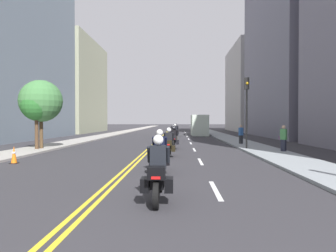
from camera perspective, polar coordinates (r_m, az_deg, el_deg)
ground_plane at (r=48.62m, az=-0.35°, el=-1.37°), size 264.00×264.00×0.00m
sidewalk_left at (r=49.54m, az=-9.20°, el=-1.27°), size 2.62×144.00×0.12m
sidewalk_right at (r=48.88m, az=8.63°, el=-1.30°), size 2.62×144.00×0.12m
centreline_yellow_inner at (r=48.62m, az=-0.49°, el=-1.37°), size 0.12×132.00×0.01m
centreline_yellow_outer at (r=48.61m, az=-0.21°, el=-1.37°), size 0.12×132.00×0.01m
lane_dashes_white at (r=29.61m, az=4.17°, el=-2.87°), size 0.14×56.40×0.01m
building_left_1 at (r=38.77m, az=-29.55°, el=15.49°), size 9.87×19.17×23.58m
building_right_1 at (r=43.08m, az=22.00°, el=19.02°), size 6.68×19.50×30.76m
building_left_2 at (r=55.09m, az=-16.89°, el=7.19°), size 6.25×17.25×15.99m
building_right_2 at (r=61.77m, az=16.03°, el=6.84°), size 8.47×17.05×16.68m
motorcycle_0 at (r=7.46m, az=-1.93°, el=-9.30°), size 0.76×2.26×1.64m
motorcycle_1 at (r=11.45m, az=-1.62°, el=-5.57°), size 0.78×2.16×1.67m
motorcycle_2 at (r=16.62m, az=0.15°, el=-3.68°), size 0.77×2.24×1.62m
motorcycle_3 at (r=21.15m, az=1.09°, el=-2.59°), size 0.76×2.20×1.62m
motorcycle_4 at (r=25.26m, az=0.86°, el=-2.03°), size 0.77×2.17×1.64m
motorcycle_5 at (r=30.14m, az=0.95°, el=-1.57°), size 0.78×2.25×1.57m
motorcycle_6 at (r=34.52m, az=1.39°, el=-1.23°), size 0.77×2.11×1.64m
motorcycle_7 at (r=39.12m, az=1.56°, el=-0.99°), size 0.76×2.20×1.65m
traffic_cone_0 at (r=15.66m, az=-27.46°, el=-4.93°), size 0.33×0.33×0.82m
traffic_light_near at (r=20.98m, az=14.87°, el=4.78°), size 0.28×0.38×4.94m
pedestrian_1 at (r=19.71m, az=21.28°, el=-2.28°), size 0.44×0.46×1.72m
pedestrian_2 at (r=25.16m, az=13.83°, el=-1.62°), size 0.42×0.39×1.67m
street_tree_0 at (r=22.05m, az=-23.20°, el=4.40°), size 2.86×2.86×4.78m
street_tree_1 at (r=21.67m, az=-23.93°, el=3.60°), size 2.03×2.03×4.06m
parked_truck at (r=41.86m, az=5.99°, el=-0.01°), size 2.20×6.50×2.80m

